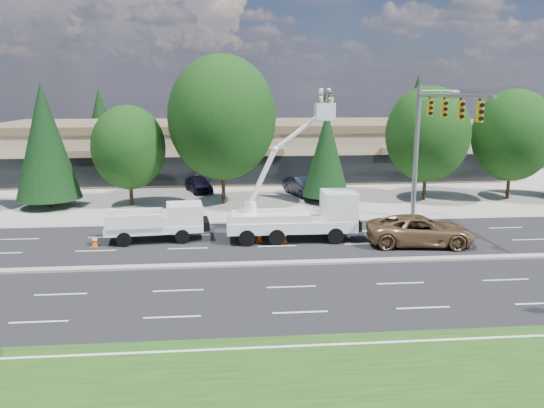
{
  "coord_description": "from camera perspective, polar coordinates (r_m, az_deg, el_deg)",
  "views": [
    {
      "loc": [
        -2.86,
        -25.38,
        8.54
      ],
      "look_at": [
        -0.27,
        3.4,
        2.4
      ],
      "focal_mm": 35.0,
      "sensor_mm": 36.0,
      "label": 1
    }
  ],
  "objects": [
    {
      "name": "traffic_cone_a",
      "position": [
        31.41,
        -18.54,
        -3.78
      ],
      "size": [
        0.4,
        0.4,
        0.7
      ],
      "color": "#FB4C07",
      "rests_on": "ground"
    },
    {
      "name": "traffic_cone_b",
      "position": [
        30.72,
        -1.4,
        -3.49
      ],
      "size": [
        0.4,
        0.4,
        0.7
      ],
      "color": "#FB4C07",
      "rests_on": "ground"
    },
    {
      "name": "tree_back_c",
      "position": [
        68.71,
        5.72,
        8.73
      ],
      "size": [
        4.45,
        4.45,
        8.76
      ],
      "color": "#332114",
      "rests_on": "ground"
    },
    {
      "name": "tree_front_c",
      "position": [
        41.21,
        -15.17,
        5.89
      ],
      "size": [
        5.49,
        5.49,
        7.61
      ],
      "color": "#332114",
      "rests_on": "ground"
    },
    {
      "name": "tree_back_b",
      "position": [
        67.45,
        -6.19,
        9.65
      ],
      "size": [
        5.55,
        5.55,
        10.94
      ],
      "color": "#332114",
      "rests_on": "ground"
    },
    {
      "name": "road_median",
      "position": [
        26.92,
        1.24,
        -6.37
      ],
      "size": [
        120.0,
        0.55,
        0.12
      ],
      "primitive_type": "cube",
      "color": "gray",
      "rests_on": "ground"
    },
    {
      "name": "traffic_cone_c",
      "position": [
        30.68,
        1.29,
        -3.51
      ],
      "size": [
        0.4,
        0.4,
        0.7
      ],
      "color": "#FB4C07",
      "rests_on": "ground"
    },
    {
      "name": "parked_car_east",
      "position": [
        44.37,
        3.31,
        1.9
      ],
      "size": [
        2.96,
        4.99,
        1.55
      ],
      "primitive_type": "imported",
      "rotation": [
        0.0,
        0.0,
        0.3
      ],
      "color": "black",
      "rests_on": "ground"
    },
    {
      "name": "tree_front_g",
      "position": [
        46.53,
        24.49,
        6.74
      ],
      "size": [
        6.34,
        6.34,
        8.79
      ],
      "color": "#332114",
      "rests_on": "ground"
    },
    {
      "name": "tree_front_d",
      "position": [
        40.43,
        -5.4,
        9.23
      ],
      "size": [
        8.16,
        8.16,
        11.32
      ],
      "color": "#332114",
      "rests_on": "ground"
    },
    {
      "name": "minivan",
      "position": [
        31.22,
        15.67,
        -2.75
      ],
      "size": [
        6.32,
        3.52,
        1.67
      ],
      "primitive_type": "imported",
      "rotation": [
        0.0,
        0.0,
        1.44
      ],
      "color": "olive",
      "rests_on": "ground"
    },
    {
      "name": "bucket_truck",
      "position": [
        30.9,
        3.26,
        -0.57
      ],
      "size": [
        7.5,
        2.45,
        8.73
      ],
      "rotation": [
        0.0,
        0.0,
        -0.0
      ],
      "color": "white",
      "rests_on": "ground"
    },
    {
      "name": "concrete_apron",
      "position": [
        46.27,
        -1.51,
        1.36
      ],
      "size": [
        140.0,
        22.0,
        0.01
      ],
      "primitive_type": "cube",
      "color": "gray",
      "rests_on": "ground"
    },
    {
      "name": "tree_back_d",
      "position": [
        71.88,
        15.31,
        9.37
      ],
      "size": [
        5.46,
        5.46,
        10.77
      ],
      "color": "#332114",
      "rests_on": "ground"
    },
    {
      "name": "tree_front_b",
      "position": [
        42.62,
        -23.22,
        6.24
      ],
      "size": [
        4.71,
        4.71,
        9.29
      ],
      "color": "#332114",
      "rests_on": "ground"
    },
    {
      "name": "tree_back_a",
      "position": [
        69.16,
        -17.97,
        8.33
      ],
      "size": [
        4.55,
        4.55,
        8.98
      ],
      "color": "#332114",
      "rests_on": "ground"
    },
    {
      "name": "tree_front_e",
      "position": [
        41.41,
        5.87,
        5.44
      ],
      "size": [
        3.65,
        3.65,
        7.2
      ],
      "color": "#332114",
      "rests_on": "ground"
    },
    {
      "name": "utility_pickup",
      "position": [
        31.63,
        -11.78,
        -2.29
      ],
      "size": [
        5.73,
        2.63,
        2.13
      ],
      "rotation": [
        0.0,
        0.0,
        0.11
      ],
      "color": "white",
      "rests_on": "ground"
    },
    {
      "name": "tree_front_f",
      "position": [
        43.51,
        16.39,
        7.23
      ],
      "size": [
        6.51,
        6.51,
        9.04
      ],
      "color": "#332114",
      "rests_on": "ground"
    },
    {
      "name": "traffic_cone_d",
      "position": [
        32.82,
        15.91,
        -2.95
      ],
      "size": [
        0.4,
        0.4,
        0.7
      ],
      "color": "#FB4C07",
      "rests_on": "ground"
    },
    {
      "name": "parked_car_west",
      "position": [
        46.31,
        -7.88,
        2.15
      ],
      "size": [
        2.92,
        4.52,
        1.43
      ],
      "primitive_type": "imported",
      "rotation": [
        0.0,
        0.0,
        0.32
      ],
      "color": "black",
      "rests_on": "ground"
    },
    {
      "name": "ground",
      "position": [
        26.93,
        1.24,
        -6.49
      ],
      "size": [
        140.0,
        140.0,
        0.0
      ],
      "primitive_type": "plane",
      "color": "black",
      "rests_on": "ground"
    },
    {
      "name": "strip_mall",
      "position": [
        55.72,
        -2.18,
        6.1
      ],
      "size": [
        50.4,
        15.4,
        5.5
      ],
      "color": "tan",
      "rests_on": "ground"
    },
    {
      "name": "signal_mast",
      "position": [
        34.99,
        16.64,
        7.43
      ],
      "size": [
        2.76,
        10.16,
        9.0
      ],
      "color": "gray",
      "rests_on": "ground"
    }
  ]
}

